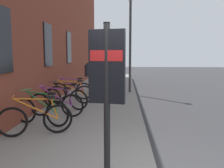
{
  "coord_description": "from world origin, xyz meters",
  "views": [
    {
      "loc": [
        -3.78,
        0.56,
        2.06
      ],
      "look_at": [
        2.97,
        0.91,
        1.23
      ],
      "focal_mm": 39.47,
      "sensor_mm": 36.0,
      "label": 1
    }
  ],
  "objects_px": {
    "bicycle_beside_lamp": "(36,119)",
    "bicycle_end_of_row": "(56,104)",
    "bicycle_nearest_sign": "(41,111)",
    "bicycle_by_door": "(65,98)",
    "pedestrian_by_facade": "(91,72)",
    "bicycle_mid_rack": "(72,90)",
    "street_lamp": "(130,35)",
    "transit_info_sign": "(107,77)",
    "bicycle_far_end": "(71,94)",
    "pedestrian_crossing_street": "(106,75)"
  },
  "relations": [
    {
      "from": "bicycle_far_end",
      "to": "pedestrian_crossing_street",
      "type": "xyz_separation_m",
      "value": [
        1.3,
        -1.27,
        0.66
      ]
    },
    {
      "from": "bicycle_by_door",
      "to": "street_lamp",
      "type": "bearing_deg",
      "value": -30.17
    },
    {
      "from": "bicycle_nearest_sign",
      "to": "pedestrian_by_facade",
      "type": "relative_size",
      "value": 0.98
    },
    {
      "from": "bicycle_beside_lamp",
      "to": "bicycle_far_end",
      "type": "xyz_separation_m",
      "value": [
        3.73,
        -0.02,
        0.0
      ]
    },
    {
      "from": "bicycle_end_of_row",
      "to": "bicycle_far_end",
      "type": "xyz_separation_m",
      "value": [
        1.94,
        -0.03,
        -0.0
      ]
    },
    {
      "from": "bicycle_end_of_row",
      "to": "transit_info_sign",
      "type": "height_order",
      "value": "transit_info_sign"
    },
    {
      "from": "bicycle_beside_lamp",
      "to": "bicycle_nearest_sign",
      "type": "relative_size",
      "value": 0.99
    },
    {
      "from": "bicycle_far_end",
      "to": "transit_info_sign",
      "type": "height_order",
      "value": "transit_info_sign"
    },
    {
      "from": "bicycle_end_of_row",
      "to": "transit_info_sign",
      "type": "distance_m",
      "value": 4.39
    },
    {
      "from": "bicycle_far_end",
      "to": "bicycle_nearest_sign",
      "type": "bearing_deg",
      "value": 176.35
    },
    {
      "from": "bicycle_nearest_sign",
      "to": "street_lamp",
      "type": "distance_m",
      "value": 7.03
    },
    {
      "from": "bicycle_end_of_row",
      "to": "transit_info_sign",
      "type": "xyz_separation_m",
      "value": [
        -3.78,
        -1.87,
        1.21
      ]
    },
    {
      "from": "bicycle_by_door",
      "to": "bicycle_beside_lamp",
      "type": "bearing_deg",
      "value": 179.57
    },
    {
      "from": "pedestrian_by_facade",
      "to": "pedestrian_crossing_street",
      "type": "height_order",
      "value": "pedestrian_by_facade"
    },
    {
      "from": "bicycle_far_end",
      "to": "bicycle_beside_lamp",
      "type": "bearing_deg",
      "value": 179.69
    },
    {
      "from": "bicycle_beside_lamp",
      "to": "pedestrian_crossing_street",
      "type": "relative_size",
      "value": 0.98
    },
    {
      "from": "street_lamp",
      "to": "bicycle_mid_rack",
      "type": "bearing_deg",
      "value": 131.16
    },
    {
      "from": "bicycle_end_of_row",
      "to": "transit_info_sign",
      "type": "relative_size",
      "value": 0.74
    },
    {
      "from": "bicycle_nearest_sign",
      "to": "bicycle_mid_rack",
      "type": "height_order",
      "value": "same"
    },
    {
      "from": "bicycle_mid_rack",
      "to": "street_lamp",
      "type": "bearing_deg",
      "value": -48.84
    },
    {
      "from": "bicycle_beside_lamp",
      "to": "bicycle_end_of_row",
      "type": "bearing_deg",
      "value": 0.36
    },
    {
      "from": "bicycle_end_of_row",
      "to": "street_lamp",
      "type": "distance_m",
      "value": 6.17
    },
    {
      "from": "bicycle_nearest_sign",
      "to": "bicycle_by_door",
      "type": "xyz_separation_m",
      "value": [
        2.0,
        -0.19,
        -0.0
      ]
    },
    {
      "from": "pedestrian_crossing_street",
      "to": "transit_info_sign",
      "type": "bearing_deg",
      "value": -175.38
    },
    {
      "from": "bicycle_by_door",
      "to": "bicycle_end_of_row",
      "type": "bearing_deg",
      "value": 178.24
    },
    {
      "from": "bicycle_by_door",
      "to": "pedestrian_by_facade",
      "type": "distance_m",
      "value": 3.49
    },
    {
      "from": "bicycle_end_of_row",
      "to": "street_lamp",
      "type": "height_order",
      "value": "street_lamp"
    },
    {
      "from": "bicycle_by_door",
      "to": "street_lamp",
      "type": "relative_size",
      "value": 0.36
    },
    {
      "from": "bicycle_nearest_sign",
      "to": "bicycle_by_door",
      "type": "height_order",
      "value": "same"
    },
    {
      "from": "bicycle_nearest_sign",
      "to": "bicycle_by_door",
      "type": "bearing_deg",
      "value": -5.29
    },
    {
      "from": "transit_info_sign",
      "to": "street_lamp",
      "type": "distance_m",
      "value": 9.01
    },
    {
      "from": "bicycle_mid_rack",
      "to": "transit_info_sign",
      "type": "relative_size",
      "value": 0.74
    },
    {
      "from": "bicycle_nearest_sign",
      "to": "transit_info_sign",
      "type": "distance_m",
      "value": 3.68
    },
    {
      "from": "transit_info_sign",
      "to": "bicycle_beside_lamp",
      "type": "bearing_deg",
      "value": 42.97
    },
    {
      "from": "bicycle_by_door",
      "to": "transit_info_sign",
      "type": "xyz_separation_m",
      "value": [
        -4.84,
        -1.83,
        1.21
      ]
    },
    {
      "from": "transit_info_sign",
      "to": "street_lamp",
      "type": "relative_size",
      "value": 0.5
    },
    {
      "from": "bicycle_beside_lamp",
      "to": "transit_info_sign",
      "type": "relative_size",
      "value": 0.7
    },
    {
      "from": "bicycle_far_end",
      "to": "pedestrian_crossing_street",
      "type": "distance_m",
      "value": 1.93
    },
    {
      "from": "bicycle_nearest_sign",
      "to": "bicycle_far_end",
      "type": "relative_size",
      "value": 0.97
    },
    {
      "from": "bicycle_far_end",
      "to": "pedestrian_by_facade",
      "type": "xyz_separation_m",
      "value": [
        2.5,
        -0.48,
        0.67
      ]
    },
    {
      "from": "bicycle_beside_lamp",
      "to": "bicycle_end_of_row",
      "type": "relative_size",
      "value": 0.95
    },
    {
      "from": "bicycle_far_end",
      "to": "transit_info_sign",
      "type": "distance_m",
      "value": 6.13
    },
    {
      "from": "pedestrian_by_facade",
      "to": "bicycle_end_of_row",
      "type": "bearing_deg",
      "value": 173.48
    },
    {
      "from": "pedestrian_by_facade",
      "to": "bicycle_beside_lamp",
      "type": "bearing_deg",
      "value": 175.44
    },
    {
      "from": "bicycle_beside_lamp",
      "to": "bicycle_end_of_row",
      "type": "height_order",
      "value": "same"
    },
    {
      "from": "bicycle_beside_lamp",
      "to": "street_lamp",
      "type": "distance_m",
      "value": 7.72
    },
    {
      "from": "bicycle_far_end",
      "to": "pedestrian_crossing_street",
      "type": "bearing_deg",
      "value": -44.39
    },
    {
      "from": "bicycle_beside_lamp",
      "to": "pedestrian_crossing_street",
      "type": "xyz_separation_m",
      "value": [
        5.03,
        -1.29,
        0.66
      ]
    },
    {
      "from": "bicycle_by_door",
      "to": "pedestrian_by_facade",
      "type": "bearing_deg",
      "value": -7.99
    },
    {
      "from": "bicycle_nearest_sign",
      "to": "bicycle_mid_rack",
      "type": "relative_size",
      "value": 0.96
    }
  ]
}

